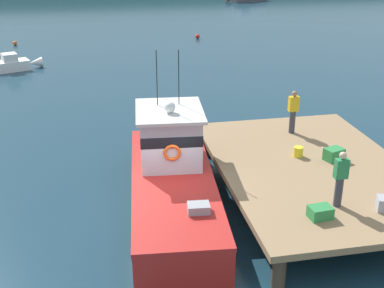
% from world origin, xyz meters
% --- Properties ---
extents(ground_plane, '(200.00, 200.00, 0.00)m').
position_xyz_m(ground_plane, '(0.00, 0.00, 0.00)').
color(ground_plane, '#193847').
extents(dock, '(6.00, 9.00, 1.20)m').
position_xyz_m(dock, '(4.80, 0.00, 1.07)').
color(dock, '#4C3D2D').
rests_on(dock, ground).
extents(main_fishing_boat, '(3.24, 9.92, 4.80)m').
position_xyz_m(main_fishing_boat, '(0.25, 0.63, 1.01)').
color(main_fishing_boat, red).
rests_on(main_fishing_boat, ground).
extents(crate_single_by_cleat, '(0.71, 0.61, 0.42)m').
position_xyz_m(crate_single_by_cleat, '(5.65, 0.28, 1.41)').
color(crate_single_by_cleat, '#2D8442').
rests_on(crate_single_by_cleat, dock).
extents(crate_stack_mid_dock, '(0.64, 0.49, 0.33)m').
position_xyz_m(crate_stack_mid_dock, '(3.67, -3.06, 1.36)').
color(crate_stack_mid_dock, '#2D8442').
rests_on(crate_stack_mid_dock, dock).
extents(bait_bucket, '(0.32, 0.32, 0.34)m').
position_xyz_m(bait_bucket, '(4.61, 0.80, 1.37)').
color(bait_bucket, yellow).
rests_on(bait_bucket, dock).
extents(deckhand_by_the_boat, '(0.36, 0.22, 1.63)m').
position_xyz_m(deckhand_by_the_boat, '(4.41, -2.54, 2.06)').
color(deckhand_by_the_boat, '#383842').
rests_on(deckhand_by_the_boat, dock).
extents(deckhand_further_back, '(0.36, 0.22, 1.63)m').
position_xyz_m(deckhand_further_back, '(5.19, 2.90, 2.06)').
color(deckhand_further_back, '#383842').
rests_on(deckhand_further_back, dock).
extents(moored_boat_far_left, '(4.34, 2.31, 1.10)m').
position_xyz_m(moored_boat_far_left, '(-7.40, 19.01, 0.38)').
color(moored_boat_far_left, white).
rests_on(moored_boat_far_left, ground).
extents(mooring_buoy_channel_marker, '(0.33, 0.33, 0.33)m').
position_xyz_m(mooring_buoy_channel_marker, '(-7.80, 26.95, 0.16)').
color(mooring_buoy_channel_marker, '#EA5B19').
rests_on(mooring_buoy_channel_marker, ground).
extents(mooring_buoy_outer, '(0.36, 0.36, 0.36)m').
position_xyz_m(mooring_buoy_outer, '(6.49, 26.76, 0.18)').
color(mooring_buoy_outer, red).
rests_on(mooring_buoy_outer, ground).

